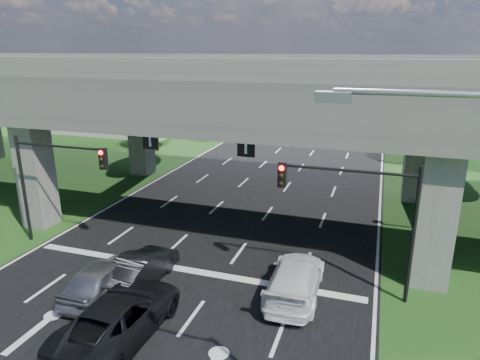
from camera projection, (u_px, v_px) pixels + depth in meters
The scene contains 19 objects.
ground at pixel (152, 310), 17.73m from camera, with size 160.00×160.00×0.00m, color #1A4115.
road at pixel (232, 222), 26.80m from camera, with size 18.00×120.00×0.03m, color black.
overpass at pixel (242, 91), 26.30m from camera, with size 80.00×15.00×10.00m.
warehouse at pixel (109, 115), 56.71m from camera, with size 20.00×10.00×4.00m, color #9E9E99.
signal_right at pixel (360, 205), 17.73m from camera, with size 5.76×0.54×6.00m.
signal_left at pixel (53, 172), 22.43m from camera, with size 5.76×0.54×6.00m.
streetlight_near at pixel (469, 317), 7.54m from camera, with size 3.38×0.25×10.00m.
streetlight_far at pixel (405, 107), 34.76m from camera, with size 3.38×0.25×10.00m.
streetlight_beyond at pixel (400, 90), 49.29m from camera, with size 3.38×0.25×10.00m.
tree_left_near at pixel (155, 105), 44.10m from camera, with size 4.50×4.50×7.80m.
tree_left_mid at pixel (166, 102), 52.46m from camera, with size 3.91×3.90×6.76m.
tree_left_far at pixel (220, 89), 58.23m from camera, with size 4.80×4.80×8.32m.
tree_right_near at pixel (437, 118), 37.91m from camera, with size 4.20×4.20×7.28m.
tree_right_mid at pixel (460, 111), 44.36m from camera, with size 3.91×3.90×6.76m.
tree_right_far at pixel (415, 96), 52.63m from camera, with size 4.50×4.50×7.80m.
car_silver at pixel (105, 277), 18.65m from camera, with size 1.91×4.76×1.62m, color #A0A1A7.
car_dark at pixel (141, 269), 19.50m from camera, with size 1.60×4.57×1.51m, color black.
car_white at pixel (295, 279), 18.59m from camera, with size 2.17×5.35×1.55m, color white.
car_trailing at pixel (120, 316), 15.92m from camera, with size 2.72×5.89×1.64m, color black.
Camera 1 is at (8.30, -13.43, 10.37)m, focal length 32.00 mm.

